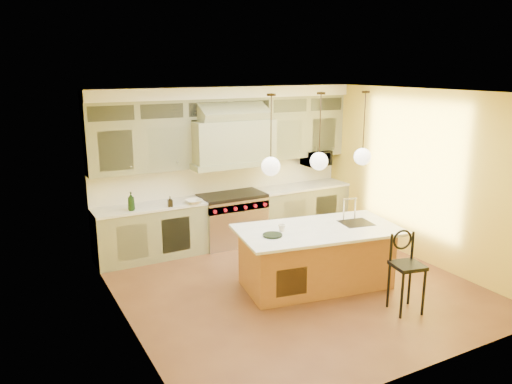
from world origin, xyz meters
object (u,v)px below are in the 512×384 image
counter_stool (406,267)px  kitchen_island (316,256)px  range (232,219)px  microwave (316,158)px

counter_stool → kitchen_island: bearing=127.3°
range → counter_stool: (0.91, -3.51, 0.15)m
range → microwave: bearing=3.1°
microwave → counter_stool: bearing=-106.1°
counter_stool → microwave: (1.04, 3.62, 0.82)m
range → kitchen_island: bearing=-82.1°
range → counter_stool: bearing=-75.5°
kitchen_island → counter_stool: 1.38m
kitchen_island → counter_stool: kitchen_island is taller
kitchen_island → microwave: bearing=64.8°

